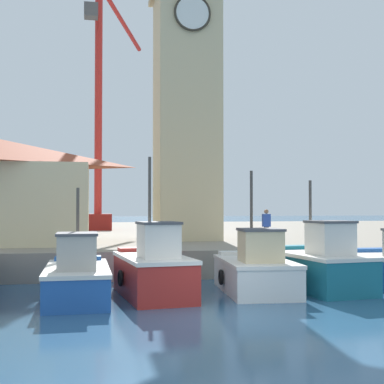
# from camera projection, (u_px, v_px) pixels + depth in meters

# --- Properties ---
(ground_plane) EXTENTS (300.00, 300.00, 0.00)m
(ground_plane) POSITION_uv_depth(u_px,v_px,m) (231.00, 317.00, 13.90)
(ground_plane) COLOR #2D567A
(quay_wharf) EXTENTS (120.00, 40.00, 1.14)m
(quay_wharf) POSITION_uv_depth(u_px,v_px,m) (140.00, 237.00, 40.52)
(quay_wharf) COLOR gray
(quay_wharf) RESTS_ON ground
(fishing_boat_left_inner) EXTENTS (2.06, 4.70, 3.47)m
(fishing_boat_left_inner) POSITION_uv_depth(u_px,v_px,m) (77.00, 277.00, 16.35)
(fishing_boat_left_inner) COLOR #2356A8
(fishing_boat_left_inner) RESTS_ON ground
(fishing_boat_mid_left) EXTENTS (2.40, 4.43, 4.51)m
(fishing_boat_mid_left) POSITION_uv_depth(u_px,v_px,m) (153.00, 271.00, 16.97)
(fishing_boat_mid_left) COLOR #AD2823
(fishing_boat_mid_left) RESTS_ON ground
(fishing_boat_center) EXTENTS (2.41, 4.35, 4.11)m
(fishing_boat_center) POSITION_uv_depth(u_px,v_px,m) (256.00, 271.00, 17.82)
(fishing_boat_center) COLOR silver
(fishing_boat_center) RESTS_ON ground
(fishing_boat_mid_right) EXTENTS (2.60, 4.51, 3.80)m
(fishing_boat_mid_right) POSITION_uv_depth(u_px,v_px,m) (319.00, 266.00, 18.33)
(fishing_boat_mid_right) COLOR #196B7F
(fishing_boat_mid_right) RESTS_ON ground
(clock_tower) EXTENTS (3.72, 3.72, 17.18)m
(clock_tower) POSITION_uv_depth(u_px,v_px,m) (187.00, 86.00, 28.33)
(clock_tower) COLOR beige
(clock_tower) RESTS_ON quay_wharf
(port_crane_near) EXTENTS (4.97, 9.85, 18.68)m
(port_crane_near) POSITION_uv_depth(u_px,v_px,m) (100.00, 130.00, 40.09)
(port_crane_near) COLOR maroon
(port_crane_near) RESTS_ON quay_wharf
(dock_worker_near_tower) EXTENTS (0.34, 0.22, 1.62)m
(dock_worker_near_tower) POSITION_uv_depth(u_px,v_px,m) (266.00, 227.00, 23.48)
(dock_worker_near_tower) COLOR #33333D
(dock_worker_near_tower) RESTS_ON quay_wharf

